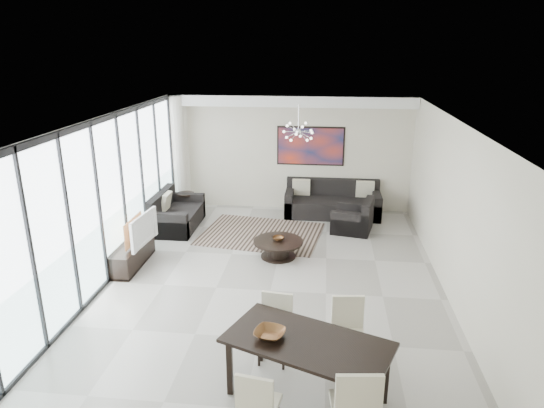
# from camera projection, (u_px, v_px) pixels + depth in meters

# --- Properties ---
(room_shell) EXTENTS (6.00, 9.00, 2.90)m
(room_shell) POSITION_uv_depth(u_px,v_px,m) (298.00, 213.00, 7.91)
(room_shell) COLOR #A8A39B
(room_shell) RESTS_ON ground
(window_wall) EXTENTS (0.37, 8.95, 2.90)m
(window_wall) POSITION_uv_depth(u_px,v_px,m) (104.00, 205.00, 8.25)
(window_wall) COLOR white
(window_wall) RESTS_ON floor
(soffit) EXTENTS (5.98, 0.40, 0.26)m
(soffit) POSITION_uv_depth(u_px,v_px,m) (291.00, 101.00, 11.60)
(soffit) COLOR white
(soffit) RESTS_ON room_shell
(painting) EXTENTS (1.68, 0.04, 0.98)m
(painting) POSITION_uv_depth(u_px,v_px,m) (311.00, 146.00, 12.06)
(painting) COLOR red
(painting) RESTS_ON room_shell
(chandelier) EXTENTS (0.66, 0.66, 0.71)m
(chandelier) POSITION_uv_depth(u_px,v_px,m) (298.00, 132.00, 10.00)
(chandelier) COLOR silver
(chandelier) RESTS_ON room_shell
(rug) EXTENTS (2.86, 2.35, 0.01)m
(rug) POSITION_uv_depth(u_px,v_px,m) (261.00, 234.00, 10.92)
(rug) COLOR black
(rug) RESTS_ON floor
(coffee_table) EXTENTS (1.00, 1.00, 0.35)m
(coffee_table) POSITION_uv_depth(u_px,v_px,m) (278.00, 248.00, 9.69)
(coffee_table) COLOR black
(coffee_table) RESTS_ON floor
(bowl_coffee) EXTENTS (0.27, 0.27, 0.07)m
(bowl_coffee) POSITION_uv_depth(u_px,v_px,m) (278.00, 239.00, 9.65)
(bowl_coffee) COLOR brown
(bowl_coffee) RESTS_ON coffee_table
(sofa_main) EXTENTS (2.33, 0.95, 0.85)m
(sofa_main) POSITION_uv_depth(u_px,v_px,m) (332.00, 204.00, 12.05)
(sofa_main) COLOR black
(sofa_main) RESTS_ON floor
(loveseat) EXTENTS (0.93, 1.65, 0.82)m
(loveseat) POSITION_uv_depth(u_px,v_px,m) (175.00, 216.00, 11.24)
(loveseat) COLOR black
(loveseat) RESTS_ON floor
(armchair) EXTENTS (1.01, 1.05, 0.75)m
(armchair) POSITION_uv_depth(u_px,v_px,m) (354.00, 220.00, 11.04)
(armchair) COLOR black
(armchair) RESTS_ON floor
(side_table) EXTENTS (0.43, 0.43, 0.59)m
(side_table) POSITION_uv_depth(u_px,v_px,m) (186.00, 200.00, 11.93)
(side_table) COLOR black
(side_table) RESTS_ON floor
(tv_console) EXTENTS (0.40, 1.41, 0.44)m
(tv_console) POSITION_uv_depth(u_px,v_px,m) (132.00, 255.00, 9.32)
(tv_console) COLOR black
(tv_console) RESTS_ON floor
(television) EXTENTS (0.23, 1.04, 0.60)m
(television) POSITION_uv_depth(u_px,v_px,m) (139.00, 229.00, 9.18)
(television) COLOR gray
(television) RESTS_ON tv_console
(dining_table) EXTENTS (2.13, 1.61, 0.80)m
(dining_table) POSITION_uv_depth(u_px,v_px,m) (307.00, 347.00, 5.66)
(dining_table) COLOR black
(dining_table) RESTS_ON floor
(dining_chair_sw) EXTENTS (0.47, 0.47, 0.89)m
(dining_chair_sw) POSITION_uv_depth(u_px,v_px,m) (257.00, 402.00, 5.08)
(dining_chair_sw) COLOR beige
(dining_chair_sw) RESTS_ON floor
(dining_chair_se) EXTENTS (0.52, 0.52, 1.03)m
(dining_chair_se) POSITION_uv_depth(u_px,v_px,m) (356.00, 404.00, 4.93)
(dining_chair_se) COLOR beige
(dining_chair_se) RESTS_ON floor
(dining_chair_nw) EXTENTS (0.47, 0.47, 0.92)m
(dining_chair_nw) POSITION_uv_depth(u_px,v_px,m) (275.00, 322.00, 6.49)
(dining_chair_nw) COLOR beige
(dining_chair_nw) RESTS_ON floor
(dining_chair_ne) EXTENTS (0.48, 0.48, 0.93)m
(dining_chair_ne) POSITION_uv_depth(u_px,v_px,m) (348.00, 326.00, 6.40)
(dining_chair_ne) COLOR beige
(dining_chair_ne) RESTS_ON floor
(bowl_dining) EXTENTS (0.44, 0.44, 0.09)m
(bowl_dining) POSITION_uv_depth(u_px,v_px,m) (270.00, 334.00, 5.69)
(bowl_dining) COLOR brown
(bowl_dining) RESTS_ON dining_table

